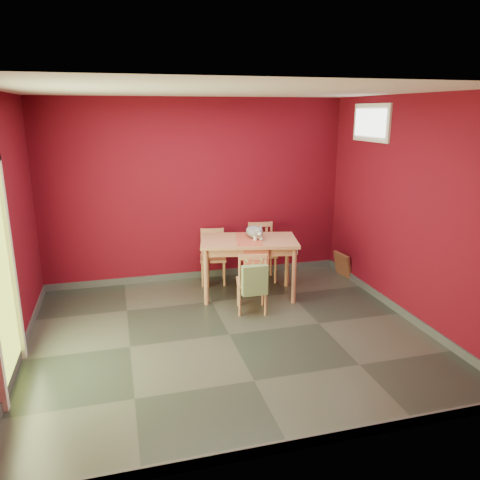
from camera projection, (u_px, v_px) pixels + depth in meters
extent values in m
plane|color=#2D342D|center=(229.00, 334.00, 5.42)|extent=(4.50, 4.50, 0.00)
plane|color=#5B0916|center=(196.00, 192.00, 6.92)|extent=(4.50, 0.00, 4.50)
plane|color=#5B0916|center=(298.00, 285.00, 3.20)|extent=(4.50, 0.00, 4.50)
plane|color=#5B0916|center=(2.00, 235.00, 4.49)|extent=(0.00, 4.00, 4.00)
plane|color=#5B0916|center=(410.00, 210.00, 5.62)|extent=(0.00, 4.00, 4.00)
plane|color=white|center=(228.00, 91.00, 4.70)|extent=(4.50, 4.50, 0.00)
cube|color=#3F4244|center=(199.00, 275.00, 7.26)|extent=(4.50, 0.02, 0.10)
cube|color=#3F4244|center=(292.00, 445.00, 3.56)|extent=(4.50, 0.02, 0.10)
cube|color=#3F4244|center=(20.00, 356.00, 4.84)|extent=(0.03, 4.00, 0.10)
cube|color=#3F4244|center=(399.00, 310.00, 5.97)|extent=(0.03, 4.00, 0.10)
cube|color=white|center=(11.00, 261.00, 4.64)|extent=(0.06, 0.08, 2.13)
cube|color=white|center=(371.00, 123.00, 6.28)|extent=(0.03, 0.90, 0.50)
cube|color=white|center=(370.00, 123.00, 6.28)|extent=(0.02, 0.76, 0.36)
cube|color=silver|center=(295.00, 251.00, 7.59)|extent=(0.08, 0.02, 0.12)
cube|color=tan|center=(249.00, 241.00, 6.39)|extent=(1.43, 1.02, 0.04)
cube|color=tan|center=(249.00, 246.00, 6.41)|extent=(1.28, 0.86, 0.11)
cylinder|color=tan|center=(206.00, 277.00, 6.16)|extent=(0.06, 0.06, 0.77)
cylinder|color=tan|center=(207.00, 262.00, 6.77)|extent=(0.06, 0.06, 0.77)
cylinder|color=tan|center=(294.00, 276.00, 6.22)|extent=(0.06, 0.06, 0.77)
cylinder|color=tan|center=(287.00, 261.00, 6.82)|extent=(0.06, 0.06, 0.77)
cube|color=#BB4C37|center=(249.00, 239.00, 6.38)|extent=(0.47, 0.74, 0.01)
cube|color=#BB4C37|center=(256.00, 259.00, 6.10)|extent=(0.33, 0.08, 0.34)
cube|color=tan|center=(213.00, 258.00, 6.97)|extent=(0.43, 0.43, 0.04)
cylinder|color=tan|center=(203.00, 275.00, 6.86)|extent=(0.03, 0.03, 0.37)
cylinder|color=tan|center=(202.00, 268.00, 7.17)|extent=(0.03, 0.03, 0.37)
cylinder|color=tan|center=(224.00, 274.00, 6.88)|extent=(0.03, 0.03, 0.37)
cylinder|color=tan|center=(223.00, 267.00, 7.19)|extent=(0.03, 0.03, 0.37)
cylinder|color=tan|center=(202.00, 241.00, 7.05)|extent=(0.03, 0.03, 0.40)
cylinder|color=tan|center=(223.00, 241.00, 7.08)|extent=(0.03, 0.03, 0.40)
cube|color=tan|center=(212.00, 231.00, 7.02)|extent=(0.34, 0.09, 0.06)
cube|color=tan|center=(207.00, 244.00, 7.07)|extent=(0.03, 0.02, 0.31)
cube|color=tan|center=(212.00, 243.00, 7.08)|extent=(0.03, 0.02, 0.31)
cube|color=tan|center=(218.00, 243.00, 7.08)|extent=(0.03, 0.02, 0.31)
cube|color=tan|center=(262.00, 254.00, 7.08)|extent=(0.45, 0.45, 0.04)
cylinder|color=tan|center=(252.00, 272.00, 6.95)|extent=(0.03, 0.03, 0.40)
cylinder|color=tan|center=(249.00, 264.00, 7.28)|extent=(0.03, 0.03, 0.40)
cylinder|color=tan|center=(275.00, 271.00, 6.99)|extent=(0.03, 0.03, 0.40)
cylinder|color=tan|center=(271.00, 263.00, 7.32)|extent=(0.03, 0.03, 0.40)
cylinder|color=tan|center=(249.00, 236.00, 7.16)|extent=(0.03, 0.03, 0.43)
cylinder|color=tan|center=(271.00, 235.00, 7.20)|extent=(0.03, 0.03, 0.43)
cube|color=tan|center=(260.00, 224.00, 7.13)|extent=(0.37, 0.08, 0.07)
cube|color=tan|center=(254.00, 238.00, 7.18)|extent=(0.04, 0.02, 0.34)
cube|color=tan|center=(260.00, 238.00, 7.19)|extent=(0.04, 0.02, 0.34)
cube|color=tan|center=(266.00, 238.00, 7.20)|extent=(0.04, 0.02, 0.34)
cube|color=tan|center=(252.00, 282.00, 5.97)|extent=(0.45, 0.45, 0.04)
cylinder|color=tan|center=(263.00, 292.00, 6.19)|extent=(0.03, 0.03, 0.37)
cylinder|color=tan|center=(266.00, 302.00, 5.88)|extent=(0.03, 0.03, 0.37)
cylinder|color=tan|center=(238.00, 293.00, 6.17)|extent=(0.03, 0.03, 0.37)
cylinder|color=tan|center=(240.00, 302.00, 5.86)|extent=(0.03, 0.03, 0.37)
cylinder|color=tan|center=(266.00, 270.00, 5.77)|extent=(0.03, 0.03, 0.41)
cylinder|color=tan|center=(240.00, 270.00, 5.75)|extent=(0.03, 0.03, 0.41)
cube|color=tan|center=(253.00, 257.00, 5.71)|extent=(0.34, 0.10, 0.06)
cube|color=tan|center=(260.00, 273.00, 5.77)|extent=(0.03, 0.02, 0.32)
cube|color=tan|center=(253.00, 273.00, 5.77)|extent=(0.03, 0.02, 0.32)
cube|color=tan|center=(246.00, 273.00, 5.76)|extent=(0.03, 0.02, 0.32)
cube|color=#728C59|center=(255.00, 280.00, 5.71)|extent=(0.32, 0.10, 0.38)
cylinder|color=#728C59|center=(246.00, 260.00, 5.68)|extent=(0.02, 0.16, 0.02)
cylinder|color=#728C59|center=(260.00, 259.00, 5.72)|extent=(0.02, 0.16, 0.02)
cube|color=brown|center=(343.00, 265.00, 7.30)|extent=(0.17, 0.38, 0.37)
cube|color=black|center=(342.00, 265.00, 7.30)|extent=(0.11, 0.27, 0.26)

